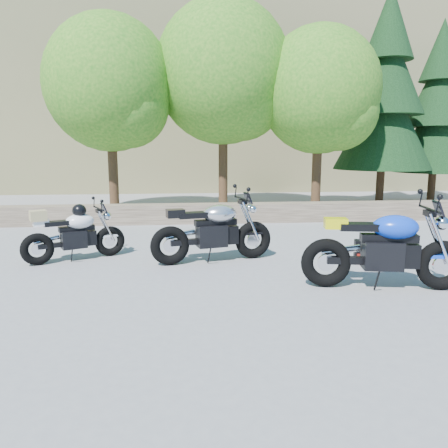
{
  "coord_description": "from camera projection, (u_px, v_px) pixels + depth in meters",
  "views": [
    {
      "loc": [
        -0.47,
        -6.01,
        2.0
      ],
      "look_at": [
        0.2,
        1.0,
        0.75
      ],
      "focal_mm": 35.0,
      "sensor_mm": 36.0,
      "label": 1
    }
  ],
  "objects": [
    {
      "name": "ground",
      "position": [
        217.0,
        287.0,
        6.28
      ],
      "size": [
        90.0,
        90.0,
        0.0
      ],
      "primitive_type": "plane",
      "color": "gray",
      "rests_on": "ground"
    },
    {
      "name": "stone_wall",
      "position": [
        201.0,
        213.0,
        11.63
      ],
      "size": [
        22.0,
        0.55,
        0.5
      ],
      "primitive_type": "cube",
      "color": "brown",
      "rests_on": "ground"
    },
    {
      "name": "hillside",
      "position": [
        227.0,
        72.0,
        32.7
      ],
      "size": [
        80.0,
        30.0,
        15.0
      ],
      "primitive_type": "cube",
      "color": "olive",
      "rests_on": "ground"
    },
    {
      "name": "tree_decid_left",
      "position": [
        113.0,
        89.0,
        12.42
      ],
      "size": [
        3.67,
        3.67,
        5.62
      ],
      "color": "#382314",
      "rests_on": "ground"
    },
    {
      "name": "tree_decid_mid",
      "position": [
        227.0,
        78.0,
        13.05
      ],
      "size": [
        4.08,
        4.08,
        6.24
      ],
      "color": "#382314",
      "rests_on": "ground"
    },
    {
      "name": "tree_decid_right",
      "position": [
        323.0,
        95.0,
        12.82
      ],
      "size": [
        3.54,
        3.54,
        5.41
      ],
      "color": "#382314",
      "rests_on": "ground"
    },
    {
      "name": "conifer_near",
      "position": [
        386.0,
        95.0,
        14.26
      ],
      "size": [
        3.17,
        3.17,
        7.06
      ],
      "color": "#382314",
      "rests_on": "ground"
    },
    {
      "name": "conifer_far",
      "position": [
        438.0,
        110.0,
        15.12
      ],
      "size": [
        2.82,
        2.82,
        6.27
      ],
      "color": "#382314",
      "rests_on": "ground"
    },
    {
      "name": "silver_bike",
      "position": [
        214.0,
        231.0,
        7.63
      ],
      "size": [
        2.19,
        0.8,
        1.11
      ],
      "rotation": [
        0.0,
        0.0,
        0.23
      ],
      "color": "black",
      "rests_on": "ground"
    },
    {
      "name": "white_bike",
      "position": [
        74.0,
        233.0,
        7.71
      ],
      "size": [
        1.69,
        0.92,
        1.0
      ],
      "rotation": [
        0.0,
        0.0,
        0.45
      ],
      "color": "black",
      "rests_on": "ground"
    },
    {
      "name": "blue_bike",
      "position": [
        385.0,
        250.0,
        6.16
      ],
      "size": [
        2.31,
        0.76,
        1.17
      ],
      "rotation": [
        0.0,
        0.0,
        -0.18
      ],
      "color": "black",
      "rests_on": "ground"
    },
    {
      "name": "backpack",
      "position": [
        363.0,
        252.0,
        7.63
      ],
      "size": [
        0.33,
        0.3,
        0.39
      ],
      "rotation": [
        0.0,
        0.0,
        -0.25
      ],
      "color": "black",
      "rests_on": "ground"
    }
  ]
}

